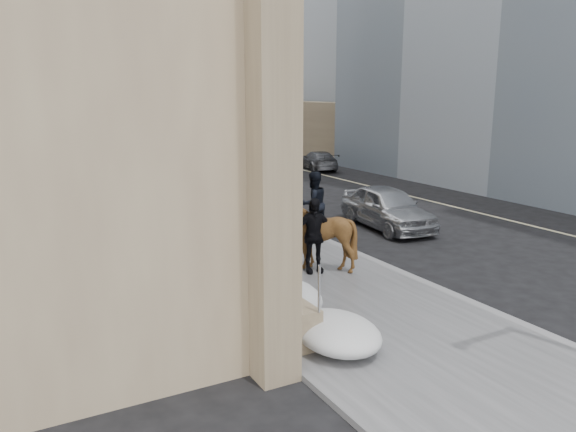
# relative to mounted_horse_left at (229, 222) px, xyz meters

# --- Properties ---
(ground) EXTENTS (140.00, 140.00, 0.00)m
(ground) POSITION_rel_mounted_horse_left_xyz_m (1.12, -3.86, -1.31)
(ground) COLOR black
(ground) RESTS_ON ground
(sidewalk) EXTENTS (5.00, 80.00, 0.12)m
(sidewalk) POSITION_rel_mounted_horse_left_xyz_m (1.12, 6.14, -1.25)
(sidewalk) COLOR #48484A
(sidewalk) RESTS_ON ground
(curb) EXTENTS (0.24, 80.00, 0.12)m
(curb) POSITION_rel_mounted_horse_left_xyz_m (3.74, 6.14, -1.25)
(curb) COLOR slate
(curb) RESTS_ON ground
(lane_line) EXTENTS (0.15, 70.00, 0.01)m
(lane_line) POSITION_rel_mounted_horse_left_xyz_m (11.62, 6.14, -1.31)
(lane_line) COLOR #BFB78C
(lane_line) RESTS_ON ground
(limestone_building) EXTENTS (6.10, 44.00, 18.00)m
(limestone_building) POSITION_rel_mounted_horse_left_xyz_m (-4.13, 16.11, 7.59)
(limestone_building) COLOR #927B60
(limestone_building) RESTS_ON ground
(far_podium) EXTENTS (2.00, 80.00, 4.00)m
(far_podium) POSITION_rel_mounted_horse_left_xyz_m (16.62, 6.14, 0.69)
(far_podium) COLOR #79664E
(far_podium) RESTS_ON ground
(bg_building_mid) EXTENTS (30.00, 12.00, 28.00)m
(bg_building_mid) POSITION_rel_mounted_horse_left_xyz_m (5.12, 56.14, 12.69)
(bg_building_mid) COLOR slate
(bg_building_mid) RESTS_ON ground
(streetlight_mid) EXTENTS (1.71, 0.24, 8.00)m
(streetlight_mid) POSITION_rel_mounted_horse_left_xyz_m (3.86, 10.14, 3.27)
(streetlight_mid) COLOR #2D2D30
(streetlight_mid) RESTS_ON ground
(streetlight_far) EXTENTS (1.71, 0.24, 8.00)m
(streetlight_far) POSITION_rel_mounted_horse_left_xyz_m (3.86, 30.14, 3.27)
(streetlight_far) COLOR #2D2D30
(streetlight_far) RESTS_ON ground
(traffic_signal) EXTENTS (4.10, 0.22, 6.00)m
(traffic_signal) POSITION_rel_mounted_horse_left_xyz_m (3.20, 18.14, 2.69)
(traffic_signal) COLOR #2D2D30
(traffic_signal) RESTS_ON ground
(snow_bank) EXTENTS (1.70, 18.10, 0.76)m
(snow_bank) POSITION_rel_mounted_horse_left_xyz_m (-0.30, 4.25, -0.84)
(snow_bank) COLOR silver
(snow_bank) RESTS_ON sidewalk
(mounted_horse_left) EXTENTS (1.70, 2.89, 2.80)m
(mounted_horse_left) POSITION_rel_mounted_horse_left_xyz_m (0.00, 0.00, 0.00)
(mounted_horse_left) COLOR #4B2E16
(mounted_horse_left) RESTS_ON sidewalk
(mounted_horse_right) EXTENTS (1.70, 1.88, 2.64)m
(mounted_horse_right) POSITION_rel_mounted_horse_left_xyz_m (1.83, -1.57, -0.09)
(mounted_horse_right) COLOR #4A2F15
(mounted_horse_right) RESTS_ON sidewalk
(pedestrian) EXTENTS (1.26, 0.77, 2.01)m
(pedestrian) POSITION_rel_mounted_horse_left_xyz_m (1.65, -1.78, -0.19)
(pedestrian) COLOR black
(pedestrian) RESTS_ON sidewalk
(car_silver) EXTENTS (2.30, 4.64, 1.52)m
(car_silver) POSITION_rel_mounted_horse_left_xyz_m (6.75, 1.58, -0.55)
(car_silver) COLOR #AAADB2
(car_silver) RESTS_ON ground
(car_grey) EXTENTS (2.58, 4.32, 1.17)m
(car_grey) POSITION_rel_mounted_horse_left_xyz_m (12.51, 15.74, -0.72)
(car_grey) COLOR #525459
(car_grey) RESTS_ON ground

